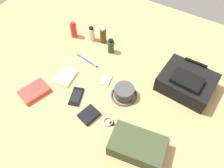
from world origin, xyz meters
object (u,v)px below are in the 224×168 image
(shampoo_bottle, at_px, (111,46))
(wallet, at_px, (89,115))
(paperback_novel, at_px, (34,91))
(notepad, at_px, (66,77))
(toiletry_pouch, at_px, (137,146))
(bucket_hat, at_px, (124,92))
(sunscreen_spray, at_px, (74,30))
(toothbrush, at_px, (88,61))
(lotion_bottle, at_px, (92,34))
(cologne_bottle, at_px, (103,35))
(backpack, at_px, (187,82))
(wristwatch, at_px, (109,122))
(cell_phone, at_px, (76,96))
(media_player, at_px, (107,80))

(shampoo_bottle, xyz_separation_m, wallet, (0.16, -0.53, -0.04))
(paperback_novel, xyz_separation_m, notepad, (0.09, 0.20, -0.01))
(toiletry_pouch, relative_size, bucket_hat, 1.83)
(sunscreen_spray, bearing_deg, toothbrush, -34.54)
(lotion_bottle, height_order, notepad, lotion_bottle)
(toiletry_pouch, xyz_separation_m, cologne_bottle, (-0.60, 0.62, 0.02))
(lotion_bottle, distance_m, shampoo_bottle, 0.19)
(notepad, bearing_deg, toothbrush, 68.04)
(lotion_bottle, xyz_separation_m, toothbrush, (0.10, -0.21, -0.05))
(backpack, xyz_separation_m, sunscreen_spray, (-0.91, 0.04, 0.00))
(backpack, height_order, toiletry_pouch, backpack)
(backpack, xyz_separation_m, wallet, (-0.42, -0.49, -0.05))
(shampoo_bottle, distance_m, wallet, 0.55)
(sunscreen_spray, height_order, paperback_novel, sunscreen_spray)
(paperback_novel, xyz_separation_m, wristwatch, (0.51, 0.06, -0.01))
(cell_phone, bearing_deg, bucket_hat, 33.13)
(backpack, relative_size, sunscreen_spray, 2.69)
(backpack, bearing_deg, media_player, -155.75)
(backpack, height_order, sunscreen_spray, backpack)
(paperback_novel, relative_size, notepad, 1.35)
(cologne_bottle, bearing_deg, notepad, -94.20)
(shampoo_bottle, height_order, paperback_novel, shampoo_bottle)
(sunscreen_spray, xyz_separation_m, lotion_bottle, (0.14, 0.04, -0.01))
(cologne_bottle, height_order, cell_phone, cologne_bottle)
(backpack, distance_m, notepad, 0.79)
(bucket_hat, relative_size, wristwatch, 2.38)
(shampoo_bottle, height_order, wristwatch, shampoo_bottle)
(cell_phone, distance_m, toothbrush, 0.31)
(toiletry_pouch, distance_m, lotion_bottle, 0.92)
(wristwatch, bearing_deg, media_player, 123.83)
(media_player, bearing_deg, wallet, -80.10)
(paperback_novel, bearing_deg, bucket_hat, 28.68)
(backpack, xyz_separation_m, bucket_hat, (-0.31, -0.25, -0.03))
(backpack, height_order, wallet, backpack)
(wallet, distance_m, notepad, 0.34)
(toothbrush, bearing_deg, lotion_bottle, 116.92)
(sunscreen_spray, xyz_separation_m, cell_phone, (0.35, -0.45, -0.05))
(toiletry_pouch, xyz_separation_m, bucket_hat, (-0.23, 0.27, -0.01))
(toiletry_pouch, height_order, paperback_novel, toiletry_pouch)
(cell_phone, bearing_deg, toothbrush, 110.36)
(paperback_novel, distance_m, toothbrush, 0.42)
(toothbrush, xyz_separation_m, notepad, (-0.05, -0.20, 0.00))
(sunscreen_spray, bearing_deg, lotion_bottle, 15.67)
(backpack, xyz_separation_m, toothbrush, (-0.67, -0.13, -0.05))
(backpack, height_order, lotion_bottle, backpack)
(toiletry_pouch, bearing_deg, cologne_bottle, 134.15)
(sunscreen_spray, distance_m, wristwatch, 0.80)
(cologne_bottle, distance_m, notepad, 0.43)
(cell_phone, bearing_deg, wristwatch, -9.96)
(cologne_bottle, relative_size, wristwatch, 1.85)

